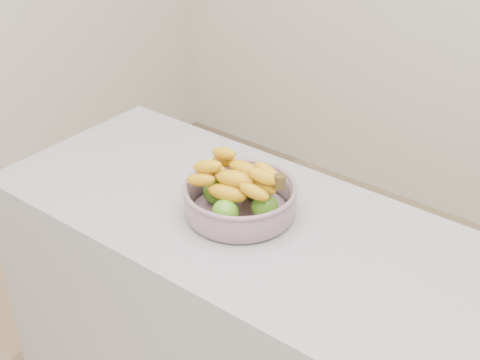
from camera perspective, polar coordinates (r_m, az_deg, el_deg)
name	(u,v)px	position (r m, az deg, el deg)	size (l,w,h in m)	color
fruit_bowl	(240,197)	(1.66, -0.02, -1.46)	(0.28, 0.28, 0.15)	#94A0B2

